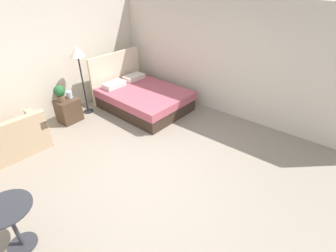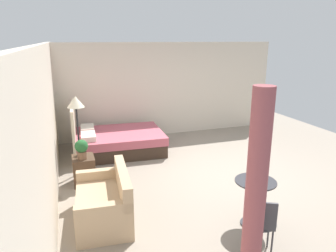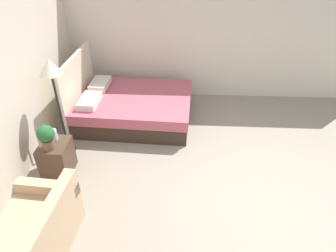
# 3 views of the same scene
# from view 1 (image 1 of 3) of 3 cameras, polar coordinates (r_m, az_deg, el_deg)

# --- Properties ---
(ground_plane) EXTENTS (9.03, 9.39, 0.02)m
(ground_plane) POSITION_cam_1_polar(r_m,az_deg,el_deg) (4.51, -5.74, -11.28)
(ground_plane) COLOR gray
(wall_back) EXTENTS (9.03, 0.12, 2.63)m
(wall_back) POSITION_cam_1_polar(r_m,az_deg,el_deg) (6.27, -28.70, 11.93)
(wall_back) COLOR beige
(wall_back) RESTS_ON ground
(wall_right) EXTENTS (0.12, 6.39, 2.63)m
(wall_right) POSITION_cam_1_polar(r_m,az_deg,el_deg) (6.06, 14.11, 14.26)
(wall_right) COLOR beige
(wall_right) RESTS_ON ground
(bed) EXTENTS (1.70, 2.20, 1.25)m
(bed) POSITION_cam_1_polar(r_m,az_deg,el_deg) (6.50, -5.88, 6.50)
(bed) COLOR #38281E
(bed) RESTS_ON ground
(couch) EXTENTS (1.36, 0.88, 0.80)m
(couch) POSITION_cam_1_polar(r_m,az_deg,el_deg) (5.67, -32.31, -2.90)
(couch) COLOR tan
(couch) RESTS_ON ground
(nightstand) EXTENTS (0.48, 0.41, 0.54)m
(nightstand) POSITION_cam_1_polar(r_m,az_deg,el_deg) (6.31, -21.57, 3.30)
(nightstand) COLOR #473323
(nightstand) RESTS_ON ground
(potted_plant) EXTENTS (0.24, 0.24, 0.38)m
(potted_plant) POSITION_cam_1_polar(r_m,az_deg,el_deg) (6.08, -23.33, 6.96)
(potted_plant) COLOR brown
(potted_plant) RESTS_ON nightstand
(vase) EXTENTS (0.13, 0.13, 0.16)m
(vase) POSITION_cam_1_polar(r_m,az_deg,el_deg) (6.24, -21.45, 6.62)
(vase) COLOR silver
(vase) RESTS_ON nightstand
(floor_lamp) EXTENTS (0.34, 0.34, 1.63)m
(floor_lamp) POSITION_cam_1_polar(r_m,az_deg,el_deg) (6.18, -19.73, 14.58)
(floor_lamp) COLOR black
(floor_lamp) RESTS_ON ground
(balcony_table) EXTENTS (0.60, 0.60, 0.71)m
(balcony_table) POSITION_cam_1_polar(r_m,az_deg,el_deg) (3.76, -32.05, -17.63)
(balcony_table) COLOR #2D2D33
(balcony_table) RESTS_ON ground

